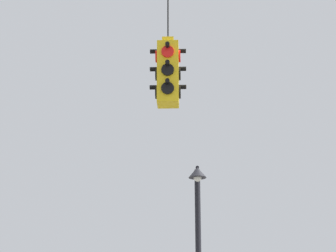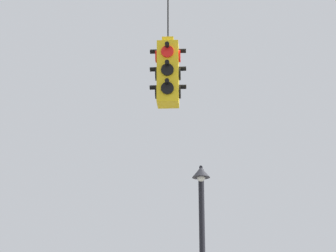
# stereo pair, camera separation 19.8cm
# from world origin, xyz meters

# --- Properties ---
(traffic_light_near_right_pole) EXTENTS (0.58, 0.58, 3.09)m
(traffic_light_near_right_pole) POSITION_xyz_m (-2.43, -0.15, 5.87)
(traffic_light_near_right_pole) COLOR yellow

